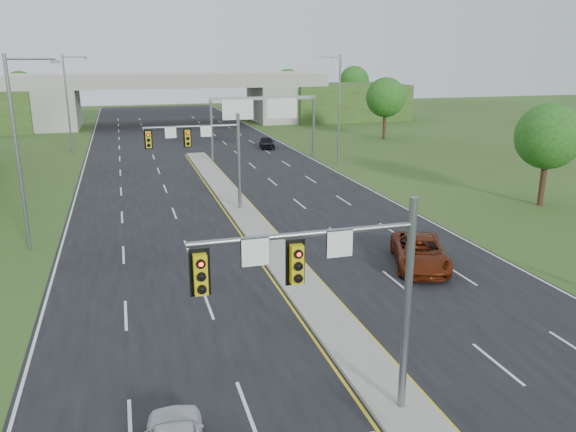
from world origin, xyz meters
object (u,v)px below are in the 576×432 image
(car_far_c, at_px, (267,142))
(overpass, at_px, (170,102))
(signal_mast_far, at_px, (207,147))
(sign_gantry, at_px, (262,110))
(signal_mast_near, at_px, (339,281))
(car_far_a, at_px, (420,252))

(car_far_c, bearing_deg, overpass, 116.20)
(signal_mast_far, relative_size, sign_gantry, 0.60)
(signal_mast_near, bearing_deg, car_far_c, 77.84)
(signal_mast_far, distance_m, car_far_c, 29.52)
(signal_mast_near, relative_size, car_far_a, 1.23)
(signal_mast_far, bearing_deg, signal_mast_near, -90.00)
(overpass, relative_size, car_far_c, 19.88)
(signal_mast_near, distance_m, sign_gantry, 45.88)
(sign_gantry, xyz_separation_m, car_far_a, (0.21, -33.74, -4.43))
(signal_mast_far, height_order, car_far_c, signal_mast_far)
(sign_gantry, relative_size, car_far_c, 2.88)
(sign_gantry, height_order, car_far_c, sign_gantry)
(signal_mast_near, bearing_deg, sign_gantry, 78.75)
(signal_mast_near, xyz_separation_m, overpass, (2.26, 80.07, -1.17))
(signal_mast_near, bearing_deg, car_far_a, 50.86)
(signal_mast_far, distance_m, car_far_a, 16.98)
(signal_mast_near, height_order, overpass, overpass)
(car_far_a, bearing_deg, signal_mast_far, 144.41)
(sign_gantry, bearing_deg, car_far_c, 72.17)
(overpass, height_order, car_far_c, overpass)
(signal_mast_far, xyz_separation_m, car_far_c, (11.21, 27.02, -4.02))
(overpass, xyz_separation_m, car_far_c, (8.94, -28.06, -2.85))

